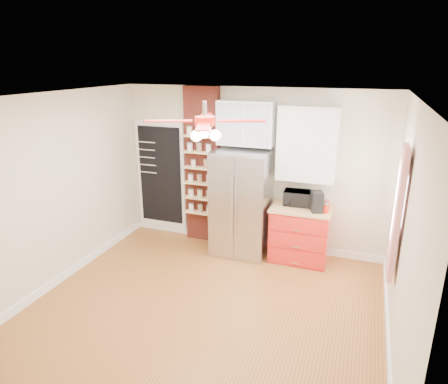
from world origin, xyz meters
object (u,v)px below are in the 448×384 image
(red_cabinet, at_px, (300,234))
(coffee_maker, at_px, (317,202))
(fridge, at_px, (241,203))
(ceiling_fan, at_px, (205,121))
(toaster_oven, at_px, (297,198))
(pantry_jar_oats, at_px, (193,163))
(canister_left, at_px, (325,208))

(red_cabinet, xyz_separation_m, coffee_maker, (0.24, -0.09, 0.60))
(fridge, distance_m, ceiling_fan, 2.25)
(toaster_oven, height_order, pantry_jar_oats, pantry_jar_oats)
(fridge, height_order, toaster_oven, fridge)
(ceiling_fan, bearing_deg, canister_left, 50.87)
(fridge, xyz_separation_m, red_cabinet, (0.97, 0.05, -0.42))
(canister_left, bearing_deg, ceiling_fan, -129.13)
(red_cabinet, bearing_deg, fridge, -177.05)
(red_cabinet, relative_size, pantry_jar_oats, 8.08)
(red_cabinet, height_order, toaster_oven, toaster_oven)
(coffee_maker, height_order, canister_left, coffee_maker)
(toaster_oven, distance_m, pantry_jar_oats, 1.83)
(red_cabinet, xyz_separation_m, ceiling_fan, (-0.92, -1.68, 1.97))
(canister_left, bearing_deg, fridge, 178.11)
(pantry_jar_oats, bearing_deg, fridge, -8.33)
(fridge, height_order, red_cabinet, fridge)
(fridge, relative_size, ceiling_fan, 1.25)
(red_cabinet, height_order, pantry_jar_oats, pantry_jar_oats)
(toaster_oven, height_order, canister_left, toaster_oven)
(fridge, bearing_deg, ceiling_fan, -88.24)
(red_cabinet, distance_m, ceiling_fan, 2.75)
(red_cabinet, bearing_deg, pantry_jar_oats, 177.49)
(canister_left, distance_m, pantry_jar_oats, 2.30)
(fridge, relative_size, coffee_maker, 5.61)
(red_cabinet, height_order, coffee_maker, coffee_maker)
(red_cabinet, bearing_deg, ceiling_fan, -118.71)
(red_cabinet, distance_m, canister_left, 0.64)
(fridge, bearing_deg, toaster_oven, 9.12)
(red_cabinet, distance_m, pantry_jar_oats, 2.11)
(fridge, bearing_deg, red_cabinet, 2.95)
(fridge, bearing_deg, pantry_jar_oats, 171.67)
(ceiling_fan, bearing_deg, coffee_maker, 53.92)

